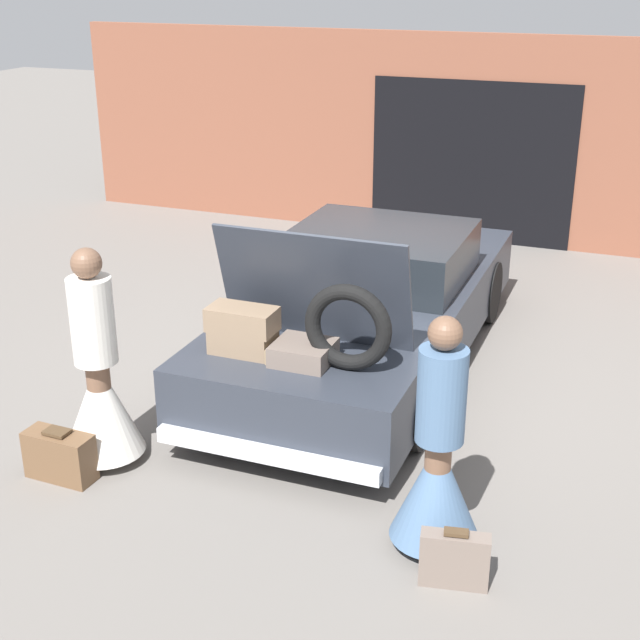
% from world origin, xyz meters
% --- Properties ---
extents(ground_plane, '(40.00, 40.00, 0.00)m').
position_xyz_m(ground_plane, '(0.00, 0.00, 0.00)').
color(ground_plane, slate).
extents(garage_wall_back, '(12.00, 0.14, 2.80)m').
position_xyz_m(garage_wall_back, '(0.00, 4.46, 1.39)').
color(garage_wall_back, brown).
rests_on(garage_wall_back, ground_plane).
extents(car, '(1.93, 4.86, 1.75)m').
position_xyz_m(car, '(-0.00, -0.01, 0.58)').
color(car, '#2D333D').
rests_on(car, ground_plane).
extents(person_left, '(0.63, 0.63, 1.75)m').
position_xyz_m(person_left, '(-1.35, -2.52, 0.63)').
color(person_left, brown).
rests_on(person_left, ground_plane).
extents(person_right, '(0.61, 0.61, 1.67)m').
position_xyz_m(person_right, '(1.35, -2.67, 0.59)').
color(person_right, brown).
rests_on(person_right, ground_plane).
extents(suitcase_beside_left_person, '(0.55, 0.24, 0.41)m').
position_xyz_m(suitcase_beside_left_person, '(-1.51, -2.88, 0.19)').
color(suitcase_beside_left_person, brown).
rests_on(suitcase_beside_left_person, ground_plane).
extents(suitcase_beside_right_person, '(0.45, 0.21, 0.40)m').
position_xyz_m(suitcase_beside_right_person, '(1.57, -3.03, 0.19)').
color(suitcase_beside_right_person, '#75665B').
rests_on(suitcase_beside_right_person, ground_plane).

